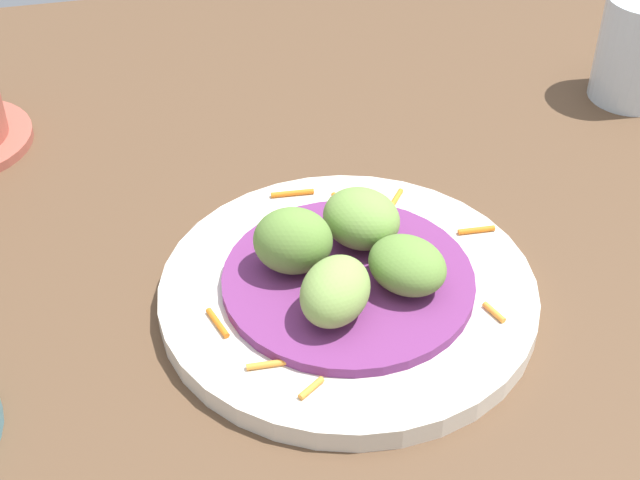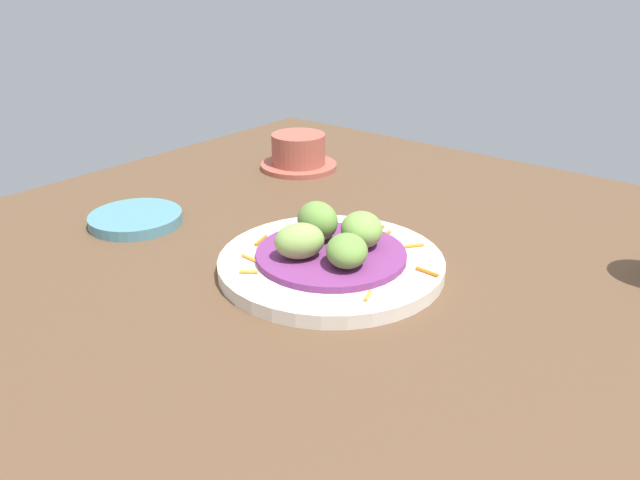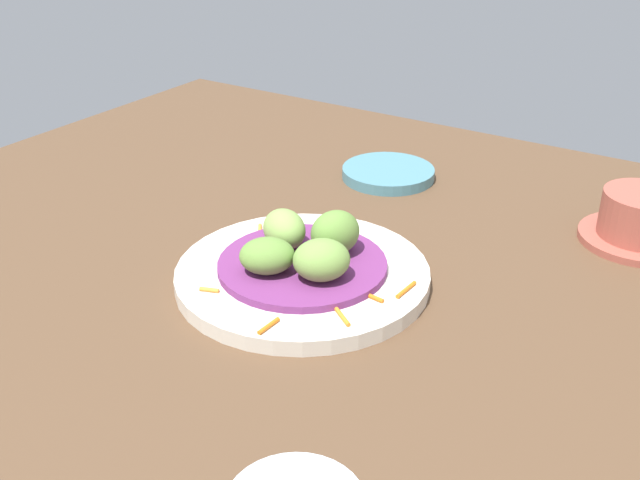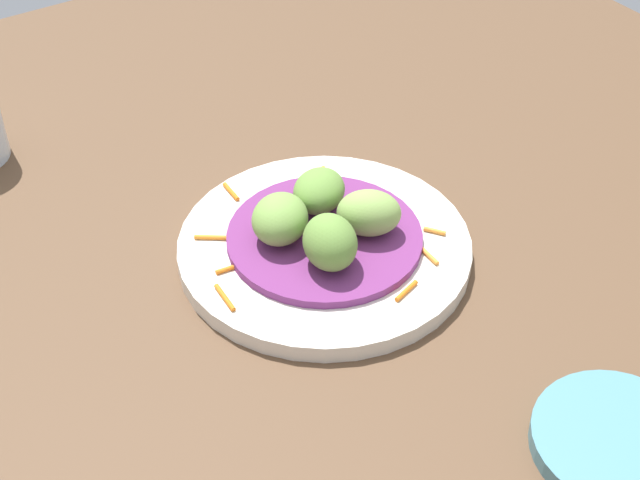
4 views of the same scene
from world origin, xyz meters
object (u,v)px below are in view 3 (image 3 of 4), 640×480
Objects in this scene: guac_scoop_right at (284,229)px; guac_scoop_left at (322,260)px; main_plate at (303,275)px; guac_scoop_back at (268,255)px; guac_scoop_center at (335,233)px; side_plate_small at (388,173)px.

guac_scoop_left is at bearing 152.76° from guac_scoop_right.
main_plate is 4.95cm from guac_scoop_back.
guac_scoop_center is 7.48cm from guac_scoop_back.
side_plate_small is at bearing -73.63° from guac_scoop_left.
guac_scoop_back is 0.44× the size of side_plate_small.
guac_scoop_back is at bearing 96.79° from side_plate_small.
guac_scoop_back is at bearing 17.76° from guac_scoop_left.
guac_scoop_left is at bearing -162.24° from guac_scoop_back.
side_plate_small is (7.16, -24.83, -3.86)cm from guac_scoop_center.
guac_scoop_right is at bearing -27.24° from main_plate.
side_plate_small is at bearing -73.91° from guac_scoop_center.
guac_scoop_right reaches higher than main_plate.
guac_scoop_right reaches higher than guac_scoop_back.
main_plate is 5.31cm from guac_scoop_center.
guac_scoop_left reaches higher than side_plate_small.
side_plate_small is at bearing -85.38° from guac_scoop_right.
guac_scoop_left is 1.02× the size of guac_scoop_back.
guac_scoop_left is at bearing 152.76° from main_plate.
guac_scoop_right is 1.02× the size of guac_scoop_back.
main_plate is 5.13cm from guac_scoop_left.
guac_scoop_center is 0.96× the size of guac_scoop_right.
main_plate is 4.83× the size of guac_scoop_center.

